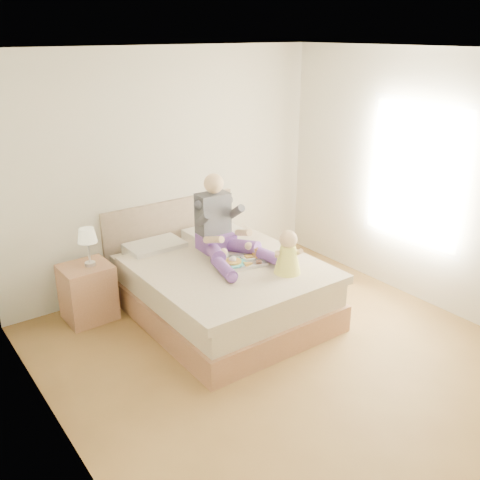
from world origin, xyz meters
TOP-DOWN VIEW (x-y plane):
  - room at (0.08, 0.01)m, footprint 4.02×4.22m
  - bed at (0.00, 1.08)m, footprint 1.70×2.18m
  - nightstand at (-1.18, 1.76)m, footprint 0.50×0.45m
  - lamp at (-1.13, 1.73)m, footprint 0.20×0.20m
  - adult at (0.14, 1.20)m, footprint 0.73×1.05m
  - tray at (0.14, 0.86)m, footprint 0.51×0.44m
  - baby at (0.38, 0.42)m, footprint 0.33×0.39m

SIDE VIEW (x-z plane):
  - nightstand at x=-1.18m, z-range 0.00..0.60m
  - bed at x=0.00m, z-range -0.18..0.82m
  - tray at x=0.14m, z-range 0.58..0.70m
  - baby at x=0.38m, z-range 0.57..1.01m
  - adult at x=0.14m, z-range 0.43..1.30m
  - lamp at x=-1.13m, z-range 0.71..1.11m
  - room at x=0.08m, z-range 0.15..2.87m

